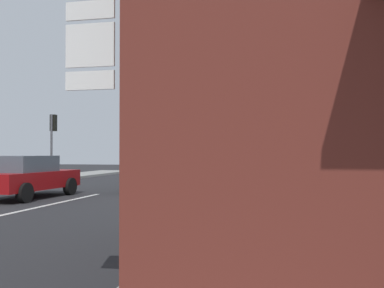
{
  "coord_description": "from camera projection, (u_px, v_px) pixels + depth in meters",
  "views": [
    {
      "loc": [
        7.05,
        -3.61,
        1.59
      ],
      "look_at": [
        4.05,
        10.15,
        1.85
      ],
      "focal_mm": 41.52,
      "sensor_mm": 36.0,
      "label": 1
    }
  ],
  "objects": [
    {
      "name": "sidewalk_right",
      "position": [
        268.0,
        211.0,
        11.43
      ],
      "size": [
        2.55,
        44.0,
        0.14
      ],
      "primitive_type": "cube",
      "color": "gray",
      "rests_on": "ground"
    },
    {
      "name": "traffic_light_far_left",
      "position": [
        53.0,
        132.0,
        24.23
      ],
      "size": [
        0.3,
        0.49,
        3.65
      ],
      "color": "#47474C",
      "rests_on": "ground"
    },
    {
      "name": "delivery_truck",
      "position": [
        169.0,
        151.0,
        18.45
      ],
      "size": [
        2.6,
        5.06,
        3.05
      ],
      "color": "silver",
      "rests_on": "ground"
    },
    {
      "name": "sedan_far",
      "position": [
        26.0,
        176.0,
        15.34
      ],
      "size": [
        2.13,
        4.28,
        1.47
      ],
      "color": "maroon",
      "rests_on": "ground"
    },
    {
      "name": "ground_plane",
      "position": [
        72.0,
        200.0,
        14.77
      ],
      "size": [
        80.0,
        80.0,
        0.0
      ],
      "primitive_type": "plane",
      "color": "#232326"
    },
    {
      "name": "route_sign_post",
      "position": [
        146.0,
        108.0,
        4.11
      ],
      "size": [
        1.66,
        0.14,
        3.2
      ],
      "color": "brown",
      "rests_on": "ground"
    }
  ]
}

